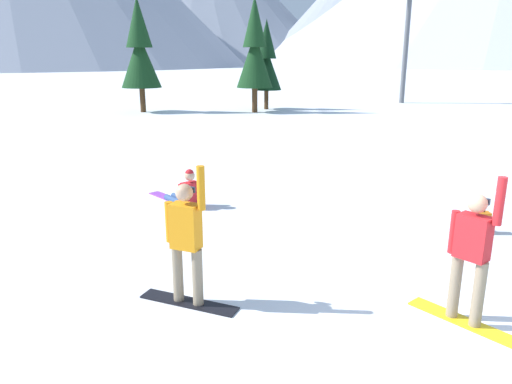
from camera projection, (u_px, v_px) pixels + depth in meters
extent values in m
plane|color=white|center=(478.00, 362.00, 5.65)|extent=(800.00, 800.00, 0.00)
cube|color=yellow|center=(462.00, 321.00, 6.48)|extent=(1.09, 1.38, 0.02)
cylinder|color=gray|center=(455.00, 286.00, 6.48)|extent=(0.15, 0.15, 0.89)
cylinder|color=gray|center=(478.00, 294.00, 6.24)|extent=(0.15, 0.15, 0.89)
cube|color=red|center=(473.00, 237.00, 6.16)|extent=(0.43, 0.47, 0.58)
cylinder|color=red|center=(454.00, 232.00, 6.35)|extent=(0.11, 0.11, 0.58)
cylinder|color=red|center=(500.00, 201.00, 5.82)|extent=(0.11, 0.11, 0.60)
sphere|color=tan|center=(478.00, 204.00, 6.04)|extent=(0.24, 0.24, 0.24)
cube|color=black|center=(483.00, 201.00, 6.12)|extent=(0.13, 0.16, 0.08)
cube|color=black|center=(189.00, 302.00, 6.98)|extent=(1.45, 0.94, 0.02)
cylinder|color=gray|center=(178.00, 273.00, 6.92)|extent=(0.15, 0.15, 0.83)
cylinder|color=gray|center=(198.00, 277.00, 6.80)|extent=(0.15, 0.15, 0.83)
cube|color=orange|center=(186.00, 226.00, 6.66)|extent=(0.47, 0.40, 0.64)
cylinder|color=orange|center=(169.00, 222.00, 6.75)|extent=(0.11, 0.11, 0.58)
cylinder|color=orange|center=(201.00, 188.00, 6.41)|extent=(0.11, 0.11, 0.60)
sphere|color=tan|center=(184.00, 193.00, 6.53)|extent=(0.24, 0.24, 0.24)
cube|color=black|center=(189.00, 189.00, 6.66)|extent=(0.17, 0.11, 0.08)
cube|color=#335184|center=(191.00, 205.00, 11.40)|extent=(0.46, 0.44, 0.10)
cylinder|color=#335184|center=(175.00, 200.00, 11.69)|extent=(0.60, 0.72, 0.14)
cylinder|color=#335184|center=(182.00, 199.00, 11.82)|extent=(0.60, 0.72, 0.14)
cube|color=#993FD8|center=(170.00, 199.00, 12.05)|extent=(1.17, 1.41, 0.02)
cube|color=red|center=(190.00, 193.00, 11.32)|extent=(0.46, 0.43, 0.50)
cylinder|color=red|center=(181.00, 195.00, 11.15)|extent=(0.11, 0.11, 0.52)
cylinder|color=red|center=(199.00, 191.00, 11.49)|extent=(0.11, 0.11, 0.52)
sphere|color=tan|center=(190.00, 176.00, 11.21)|extent=(0.24, 0.24, 0.24)
sphere|color=red|center=(190.00, 174.00, 11.19)|extent=(0.20, 0.20, 0.20)
cube|color=orange|center=(481.00, 223.00, 9.69)|extent=(0.34, 0.23, 0.44)
cube|color=#A85613|center=(477.00, 224.00, 9.84)|extent=(0.23, 0.08, 0.20)
cylinder|color=black|center=(482.00, 211.00, 9.63)|extent=(0.12, 0.04, 0.02)
cylinder|color=#472D19|center=(255.00, 100.00, 30.52)|extent=(0.35, 0.35, 1.53)
cone|color=#143819|center=(255.00, 60.00, 29.87)|extent=(2.25, 2.25, 3.26)
cone|color=#143819|center=(255.00, 21.00, 29.25)|extent=(1.47, 1.47, 2.99)
cylinder|color=#472D19|center=(143.00, 100.00, 30.62)|extent=(0.35, 0.35, 1.53)
cone|color=#143819|center=(140.00, 61.00, 29.98)|extent=(2.47, 2.47, 3.24)
cone|color=#143819|center=(138.00, 22.00, 29.37)|extent=(1.60, 1.60, 2.97)
cylinder|color=#472D19|center=(266.00, 100.00, 32.36)|extent=(0.29, 0.29, 1.27)
cone|color=black|center=(266.00, 69.00, 31.82)|extent=(1.98, 1.98, 2.69)
cone|color=black|center=(267.00, 39.00, 31.31)|extent=(1.29, 1.29, 2.47)
cylinder|color=#595B60|center=(406.00, 47.00, 35.79)|extent=(0.36, 0.36, 8.18)
cone|color=#8C93A3|center=(359.00, 8.00, 212.08)|extent=(87.84, 87.84, 46.94)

